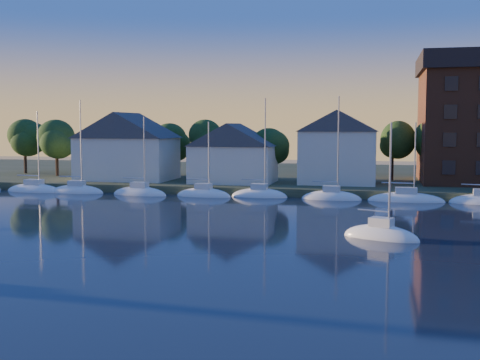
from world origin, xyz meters
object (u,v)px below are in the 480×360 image
(drifting_sailboat_right, at_px, (381,237))
(clubhouse_centre, at_px, (234,152))
(clubhouse_west, at_px, (127,145))
(clubhouse_east, at_px, (338,146))

(drifting_sailboat_right, bearing_deg, clubhouse_centre, 143.23)
(clubhouse_west, height_order, drifting_sailboat_right, clubhouse_west)
(clubhouse_east, xyz_separation_m, drifting_sailboat_right, (5.64, -34.21, -5.90))
(clubhouse_centre, xyz_separation_m, drifting_sailboat_right, (19.64, -32.21, -5.04))
(clubhouse_west, height_order, clubhouse_east, clubhouse_east)
(clubhouse_west, distance_m, clubhouse_east, 30.02)
(clubhouse_west, bearing_deg, clubhouse_east, 1.91)
(drifting_sailboat_right, bearing_deg, clubhouse_west, 158.88)
(clubhouse_west, relative_size, clubhouse_east, 1.30)
(clubhouse_centre, height_order, drifting_sailboat_right, clubhouse_centre)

